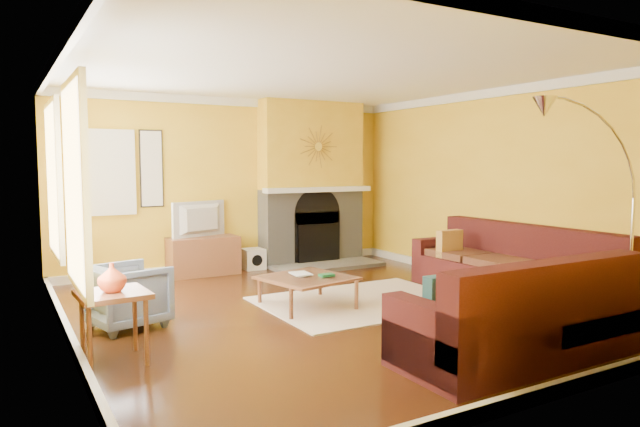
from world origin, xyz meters
TOP-DOWN VIEW (x-y plane):
  - floor at (0.00, 0.00)m, footprint 5.50×6.00m
  - ceiling at (0.00, 0.00)m, footprint 5.50×6.00m
  - wall_back at (0.00, 3.01)m, footprint 5.50×0.02m
  - wall_front at (0.00, -3.01)m, footprint 5.50×0.02m
  - wall_left at (-2.76, 0.00)m, footprint 0.02×6.00m
  - wall_right at (2.76, 0.00)m, footprint 0.02×6.00m
  - baseboard at (0.00, 0.00)m, footprint 5.50×6.00m
  - crown_molding at (0.00, 0.00)m, footprint 5.50×6.00m
  - window_left_near at (-2.72, 1.30)m, footprint 0.06×1.22m
  - window_left_far at (-2.72, -0.60)m, footprint 0.06×1.22m
  - window_back at (-1.90, 2.96)m, footprint 0.82×0.06m
  - wall_art at (-1.25, 2.97)m, footprint 0.34×0.04m
  - fireplace at (1.35, 2.80)m, footprint 1.80×0.40m
  - mantel at (1.35, 2.56)m, footprint 1.92×0.22m
  - hearth at (1.35, 2.25)m, footprint 1.80×0.70m
  - sunburst at (1.35, 2.57)m, footprint 0.70×0.04m
  - rug at (0.56, 0.07)m, footprint 2.40×1.80m
  - sectional_sofa at (1.11, -0.97)m, footprint 3.28×3.45m
  - coffee_table at (-0.15, 0.20)m, footprint 1.11×1.11m
  - media_console at (-0.58, 2.69)m, footprint 1.04×0.47m
  - tv at (-0.58, 2.69)m, footprint 0.92×0.41m
  - subwoofer at (0.25, 2.74)m, footprint 0.33×0.33m
  - armchair at (-2.13, 0.40)m, footprint 0.87×0.86m
  - side_table at (-2.45, -0.62)m, footprint 0.58×0.58m
  - vase at (-2.45, -0.62)m, footprint 0.29×0.29m
  - book at (-0.29, 0.29)m, footprint 0.23×0.30m
  - arc_lamp at (1.45, -2.33)m, footprint 1.41×0.36m

SIDE VIEW (x-z plane):
  - floor at x=0.00m, z-range -0.02..0.00m
  - rug at x=0.56m, z-range 0.00..0.02m
  - hearth at x=1.35m, z-range 0.00..0.06m
  - baseboard at x=0.00m, z-range 0.00..0.12m
  - subwoofer at x=0.25m, z-range 0.00..0.33m
  - coffee_table at x=-0.15m, z-range 0.00..0.37m
  - media_console at x=-0.58m, z-range 0.00..0.57m
  - side_table at x=-2.45m, z-range 0.00..0.61m
  - armchair at x=-2.13m, z-range 0.00..0.66m
  - book at x=-0.29m, z-range 0.37..0.39m
  - sectional_sofa at x=1.11m, z-range 0.00..0.90m
  - vase at x=-2.45m, z-range 0.61..0.85m
  - tv at x=-0.58m, z-range 0.57..1.11m
  - arc_lamp at x=1.45m, z-range 0.00..2.23m
  - mantel at x=1.35m, z-range 1.21..1.29m
  - wall_back at x=0.00m, z-range 0.00..2.70m
  - wall_front at x=0.00m, z-range 0.00..2.70m
  - wall_left at x=-2.76m, z-range 0.00..2.70m
  - wall_right at x=2.76m, z-range 0.00..2.70m
  - fireplace at x=1.35m, z-range 0.00..2.70m
  - window_left_near at x=-2.72m, z-range 0.64..2.36m
  - window_left_far at x=-2.72m, z-range 0.64..2.36m
  - window_back at x=-1.90m, z-range 0.94..2.16m
  - wall_art at x=-1.25m, z-range 1.03..2.17m
  - sunburst at x=1.35m, z-range 1.60..2.30m
  - crown_molding at x=0.00m, z-range 2.58..2.70m
  - ceiling at x=0.00m, z-range 2.70..2.72m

